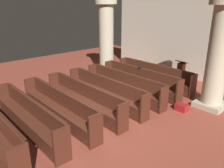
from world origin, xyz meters
name	(u,v)px	position (x,y,z in m)	size (l,w,h in m)	color
ground_plane	(97,119)	(0.00, 0.00, 0.00)	(19.20, 19.20, 0.00)	brown
back_wall	(199,32)	(0.00, 6.08, 2.25)	(10.00, 0.16, 4.50)	beige
pew_row_0	(154,74)	(-0.78, 3.91, 0.49)	(3.91, 0.47, 0.93)	#4C2316
pew_row_1	(140,79)	(-0.78, 2.95, 0.49)	(3.91, 0.46, 0.93)	#4C2316
pew_row_2	(124,84)	(-0.78, 1.99, 0.49)	(3.91, 0.46, 0.93)	#4C2316
pew_row_3	(105,90)	(-0.78, 1.02, 0.49)	(3.91, 0.47, 0.93)	#4C2316
pew_row_4	(84,97)	(-0.78, 0.06, 0.49)	(3.91, 0.46, 0.93)	#4C2316
pew_row_5	(58,105)	(-0.78, -0.90, 0.49)	(3.91, 0.46, 0.93)	#4C2316
pew_row_6	(28,115)	(-0.78, -1.87, 0.49)	(3.91, 0.47, 0.93)	#4C2316
pillar_aisle_side	(219,53)	(2.03, 3.60, 1.95)	(1.05, 1.05, 3.76)	tan
pillar_far_side	(106,36)	(-3.53, 3.48, 1.95)	(1.05, 1.05, 3.76)	tan
lectern	(181,74)	(-0.10, 5.01, 0.45)	(0.48, 0.45, 1.08)	#562B1A
hymn_book	(141,67)	(-0.92, 3.13, 0.94)	(0.14, 0.18, 0.03)	black
kneeler_box_red	(182,107)	(1.50, 2.54, 0.12)	(0.41, 0.30, 0.24)	maroon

